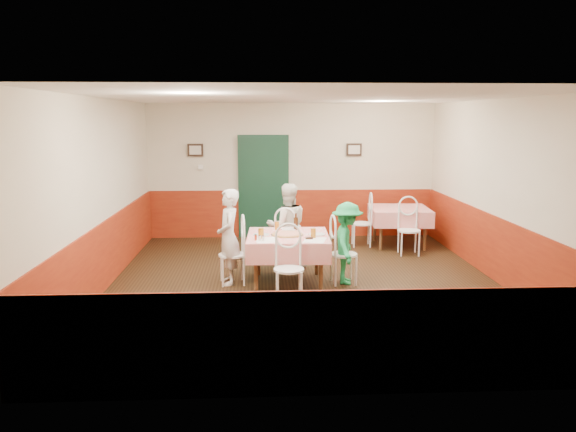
{
  "coord_description": "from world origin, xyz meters",
  "views": [
    {
      "loc": [
        -0.68,
        -8.26,
        2.52
      ],
      "look_at": [
        -0.26,
        0.05,
        1.05
      ],
      "focal_mm": 35.0,
      "sensor_mm": 36.0,
      "label": 1
    }
  ],
  "objects_px": {
    "diner_left": "(229,237)",
    "diner_far": "(287,226)",
    "main_table": "(288,259)",
    "glass_c": "(277,226)",
    "chair_second_b": "(409,231)",
    "wallet": "(309,238)",
    "glass_b": "(313,233)",
    "chair_left": "(232,255)",
    "chair_right": "(344,254)",
    "glass_a": "(261,233)",
    "pizza": "(287,234)",
    "diner_right": "(347,243)",
    "chair_near": "(289,270)",
    "second_table": "(399,227)",
    "chair_second_a": "(362,224)",
    "chair_far": "(287,242)",
    "beer_bottle": "(296,222)"
  },
  "relations": [
    {
      "from": "pizza",
      "to": "chair_left",
      "type": "bearing_deg",
      "value": 176.15
    },
    {
      "from": "chair_left",
      "to": "glass_c",
      "type": "relative_size",
      "value": 7.18
    },
    {
      "from": "glass_a",
      "to": "diner_left",
      "type": "xyz_separation_m",
      "value": [
        -0.49,
        0.28,
        -0.11
      ]
    },
    {
      "from": "chair_second_a",
      "to": "chair_right",
      "type": "bearing_deg",
      "value": -12.58
    },
    {
      "from": "second_table",
      "to": "glass_c",
      "type": "relative_size",
      "value": 8.93
    },
    {
      "from": "chair_far",
      "to": "chair_second_b",
      "type": "relative_size",
      "value": 1.0
    },
    {
      "from": "pizza",
      "to": "chair_near",
      "type": "bearing_deg",
      "value": -91.32
    },
    {
      "from": "main_table",
      "to": "beer_bottle",
      "type": "xyz_separation_m",
      "value": [
        0.14,
        0.39,
        0.5
      ]
    },
    {
      "from": "second_table",
      "to": "diner_right",
      "type": "xyz_separation_m",
      "value": [
        -1.43,
        -2.5,
        0.25
      ]
    },
    {
      "from": "chair_near",
      "to": "glass_c",
      "type": "relative_size",
      "value": 7.18
    },
    {
      "from": "main_table",
      "to": "pizza",
      "type": "bearing_deg",
      "value": -115.44
    },
    {
      "from": "main_table",
      "to": "chair_second_a",
      "type": "distance_m",
      "value": 2.93
    },
    {
      "from": "pizza",
      "to": "diner_right",
      "type": "height_order",
      "value": "diner_right"
    },
    {
      "from": "chair_left",
      "to": "chair_far",
      "type": "xyz_separation_m",
      "value": [
        0.88,
        0.82,
        0.0
      ]
    },
    {
      "from": "pizza",
      "to": "diner_far",
      "type": "xyz_separation_m",
      "value": [
        0.04,
        0.92,
        -0.06
      ]
    },
    {
      "from": "chair_left",
      "to": "chair_right",
      "type": "relative_size",
      "value": 1.0
    },
    {
      "from": "chair_second_b",
      "to": "diner_right",
      "type": "bearing_deg",
      "value": -125.53
    },
    {
      "from": "beer_bottle",
      "to": "diner_left",
      "type": "xyz_separation_m",
      "value": [
        -1.04,
        -0.35,
        -0.15
      ]
    },
    {
      "from": "second_table",
      "to": "chair_left",
      "type": "bearing_deg",
      "value": -142.53
    },
    {
      "from": "chair_far",
      "to": "glass_a",
      "type": "distance_m",
      "value": 1.24
    },
    {
      "from": "glass_a",
      "to": "diner_left",
      "type": "bearing_deg",
      "value": 150.65
    },
    {
      "from": "glass_a",
      "to": "diner_left",
      "type": "height_order",
      "value": "diner_left"
    },
    {
      "from": "main_table",
      "to": "diner_far",
      "type": "distance_m",
      "value": 0.96
    },
    {
      "from": "chair_second_a",
      "to": "chair_far",
      "type": "bearing_deg",
      "value": -40.02
    },
    {
      "from": "main_table",
      "to": "diner_left",
      "type": "xyz_separation_m",
      "value": [
        -0.9,
        0.03,
        0.35
      ]
    },
    {
      "from": "chair_right",
      "to": "beer_bottle",
      "type": "bearing_deg",
      "value": 54.18
    },
    {
      "from": "second_table",
      "to": "chair_near",
      "type": "relative_size",
      "value": 1.24
    },
    {
      "from": "chair_far",
      "to": "chair_second_a",
      "type": "bearing_deg",
      "value": -119.97
    },
    {
      "from": "chair_left",
      "to": "chair_right",
      "type": "distance_m",
      "value": 1.7
    },
    {
      "from": "main_table",
      "to": "pizza",
      "type": "height_order",
      "value": "pizza"
    },
    {
      "from": "pizza",
      "to": "glass_b",
      "type": "distance_m",
      "value": 0.43
    },
    {
      "from": "glass_a",
      "to": "glass_c",
      "type": "height_order",
      "value": "glass_a"
    },
    {
      "from": "diner_left",
      "to": "diner_far",
      "type": "distance_m",
      "value": 1.27
    },
    {
      "from": "glass_c",
      "to": "chair_second_b",
      "type": "bearing_deg",
      "value": 27.77
    },
    {
      "from": "chair_near",
      "to": "diner_far",
      "type": "bearing_deg",
      "value": 87.55
    },
    {
      "from": "chair_second_a",
      "to": "diner_left",
      "type": "distance_m",
      "value": 3.49
    },
    {
      "from": "main_table",
      "to": "chair_right",
      "type": "relative_size",
      "value": 1.36
    },
    {
      "from": "beer_bottle",
      "to": "diner_far",
      "type": "xyz_separation_m",
      "value": [
        -0.11,
        0.51,
        -0.16
      ]
    },
    {
      "from": "glass_c",
      "to": "glass_b",
      "type": "bearing_deg",
      "value": -51.12
    },
    {
      "from": "chair_left",
      "to": "glass_a",
      "type": "relative_size",
      "value": 5.89
    },
    {
      "from": "chair_far",
      "to": "glass_a",
      "type": "relative_size",
      "value": 5.89
    },
    {
      "from": "chair_left",
      "to": "chair_right",
      "type": "xyz_separation_m",
      "value": [
        1.7,
        -0.06,
        0.0
      ]
    },
    {
      "from": "wallet",
      "to": "glass_b",
      "type": "bearing_deg",
      "value": 48.72
    },
    {
      "from": "glass_a",
      "to": "second_table",
      "type": "bearing_deg",
      "value": 44.69
    },
    {
      "from": "main_table",
      "to": "glass_c",
      "type": "xyz_separation_m",
      "value": [
        -0.16,
        0.41,
        0.45
      ]
    },
    {
      "from": "diner_right",
      "to": "chair_far",
      "type": "bearing_deg",
      "value": 52.95
    },
    {
      "from": "chair_right",
      "to": "glass_b",
      "type": "relative_size",
      "value": 6.37
    },
    {
      "from": "chair_right",
      "to": "glass_c",
      "type": "xyz_separation_m",
      "value": [
        -1.0,
        0.44,
        0.37
      ]
    },
    {
      "from": "glass_b",
      "to": "beer_bottle",
      "type": "bearing_deg",
      "value": 109.48
    },
    {
      "from": "diner_left",
      "to": "diner_far",
      "type": "xyz_separation_m",
      "value": [
        0.93,
        0.87,
        -0.01
      ]
    }
  ]
}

